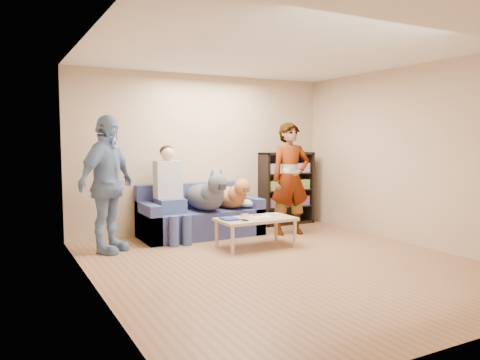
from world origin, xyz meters
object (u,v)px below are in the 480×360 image
person_standing_right (290,179)px  dog_gray (207,195)px  coffee_table (256,221)px  person_standing_left (107,184)px  notebook_blue (229,219)px  sofa (200,218)px  camera_silver (244,216)px  bookshelf (286,187)px  person_seated (170,190)px  dog_tan (231,196)px

person_standing_right → dog_gray: (-1.31, 0.38, -0.23)m
coffee_table → person_standing_left: bearing=160.5°
notebook_blue → dog_gray: dog_gray is taller
sofa → dog_gray: size_ratio=1.48×
notebook_blue → camera_silver: size_ratio=2.36×
sofa → bookshelf: 1.86m
person_seated → dog_gray: bearing=-7.3°
notebook_blue → person_seated: 1.13m
notebook_blue → camera_silver: 0.29m
camera_silver → notebook_blue: bearing=-166.0°
sofa → coffee_table: sofa is taller
person_standing_left → dog_gray: size_ratio=1.46×
person_standing_left → notebook_blue: 1.72m
notebook_blue → dog_tan: bearing=61.4°
dog_gray → bookshelf: size_ratio=0.98×
coffee_table → dog_tan: bearing=84.1°
person_seated → dog_tan: (1.02, -0.02, -0.15)m
coffee_table → bookshelf: (1.41, 1.35, 0.31)m
notebook_blue → person_seated: size_ratio=0.18×
person_seated → dog_tan: person_seated is taller
person_standing_right → bookshelf: (0.46, 0.81, -0.22)m
dog_tan → coffee_table: dog_tan is taller
sofa → dog_gray: 0.44m
person_seated → dog_tan: size_ratio=1.27×
dog_tan → bookshelf: 1.37m
camera_silver → coffee_table: 0.18m
camera_silver → bookshelf: bearing=38.7°
camera_silver → person_seated: person_seated is taller
notebook_blue → dog_tan: size_ratio=0.22×
camera_silver → dog_tan: bearing=75.4°
person_standing_left → dog_tan: 2.07m
sofa → coffee_table: size_ratio=1.73×
notebook_blue → camera_silver: bearing=14.0°
person_standing_left → bookshelf: (3.34, 0.67, -0.25)m
sofa → notebook_blue: bearing=-90.6°
person_seated → coffee_table: (0.92, -0.99, -0.40)m
camera_silver → person_seated: bearing=132.8°
person_seated → coffee_table: bearing=-46.9°
notebook_blue → sofa: sofa is taller
person_standing_right → coffee_table: bearing=-141.3°
camera_silver → person_standing_right: bearing=21.3°
notebook_blue → camera_silver: camera_silver is taller
dog_gray → coffee_table: bearing=-68.8°
camera_silver → person_seated: (-0.80, 0.87, 0.33)m
person_standing_left → person_seated: (1.00, 0.31, -0.16)m
person_standing_left → dog_gray: bearing=-33.8°
camera_silver → person_standing_left: bearing=162.7°
person_standing_left → coffee_table: size_ratio=1.69×
person_standing_left → camera_silver: person_standing_left is taller
notebook_blue → person_standing_right: bearing=19.9°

